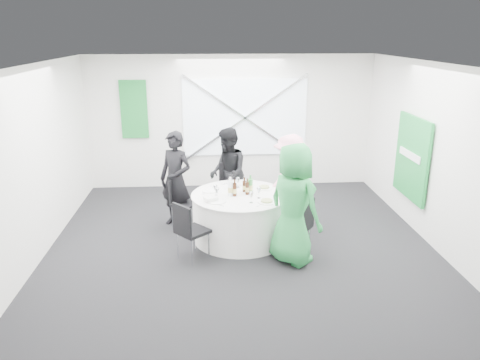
{
  "coord_description": "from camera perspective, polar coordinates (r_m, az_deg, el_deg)",
  "views": [
    {
      "loc": [
        -0.5,
        -6.81,
        3.24
      ],
      "look_at": [
        0.0,
        0.2,
        1.0
      ],
      "focal_mm": 35.0,
      "sensor_mm": 36.0,
      "label": 1
    }
  ],
  "objects": [
    {
      "name": "fork_d",
      "position": [
        7.99,
        0.6,
        -0.38
      ],
      "size": [
        0.15,
        0.03,
        0.01
      ],
      "primitive_type": "cube",
      "rotation": [
        0.0,
        0.0,
        1.65
      ],
      "color": "silver",
      "rests_on": "banquet_table"
    },
    {
      "name": "chair_front_right",
      "position": [
        7.06,
        7.41,
        -5.18
      ],
      "size": [
        0.56,
        0.56,
        0.88
      ],
      "rotation": [
        0.0,
        0.0,
        4.07
      ],
      "color": "black",
      "rests_on": "floor"
    },
    {
      "name": "knife_d",
      "position": [
        7.95,
        -1.77,
        -0.49
      ],
      "size": [
        0.15,
        0.03,
        0.01
      ],
      "primitive_type": "cube",
      "rotation": [
        0.0,
        0.0,
        1.64
      ],
      "color": "silver",
      "rests_on": "banquet_table"
    },
    {
      "name": "green_sign",
      "position": [
        8.42,
        20.2,
        2.55
      ],
      "size": [
        0.05,
        1.2,
        1.4
      ],
      "primitive_type": "cube",
      "color": "#198A36",
      "rests_on": "wall_right"
    },
    {
      "name": "napkin",
      "position": [
        7.15,
        -3.58,
        -2.3
      ],
      "size": [
        0.23,
        0.21,
        0.05
      ],
      "primitive_type": "cube",
      "rotation": [
        0.0,
        0.0,
        0.49
      ],
      "color": "white",
      "rests_on": "plate_front_left"
    },
    {
      "name": "floor",
      "position": [
        7.56,
        0.11,
        -7.71
      ],
      "size": [
        6.0,
        6.0,
        0.0
      ],
      "primitive_type": "plane",
      "color": "black",
      "rests_on": "ground"
    },
    {
      "name": "fork_b",
      "position": [
        7.81,
        -3.23,
        -0.83
      ],
      "size": [
        0.08,
        0.14,
        0.01
      ],
      "primitive_type": "cube",
      "rotation": [
        0.0,
        0.0,
        2.67
      ],
      "color": "silver",
      "rests_on": "banquet_table"
    },
    {
      "name": "wine_glass_f",
      "position": [
        7.05,
        1.38,
        -1.83
      ],
      "size": [
        0.07,
        0.07,
        0.17
      ],
      "color": "white",
      "rests_on": "banquet_table"
    },
    {
      "name": "knife_c",
      "position": [
        6.99,
        -2.41,
        -3.09
      ],
      "size": [
        0.1,
        0.13,
        0.01
      ],
      "primitive_type": "cube",
      "rotation": [
        0.0,
        0.0,
        -2.48
      ],
      "color": "silver",
      "rests_on": "banquet_table"
    },
    {
      "name": "green_water_bottle",
      "position": [
        7.47,
        1.27,
        -0.75
      ],
      "size": [
        0.08,
        0.08,
        0.3
      ],
      "color": "green",
      "rests_on": "banquet_table"
    },
    {
      "name": "fork_a",
      "position": [
        6.99,
        2.44,
        -3.08
      ],
      "size": [
        0.12,
        0.12,
        0.01
      ],
      "primitive_type": "cube",
      "rotation": [
        0.0,
        0.0,
        -0.8
      ],
      "color": "silver",
      "rests_on": "banquet_table"
    },
    {
      "name": "plate_back_left",
      "position": [
        7.61,
        -3.71,
        -1.32
      ],
      "size": [
        0.25,
        0.25,
        0.01
      ],
      "color": "white",
      "rests_on": "banquet_table"
    },
    {
      "name": "window_brace_a",
      "position": [
        9.91,
        0.62,
        7.58
      ],
      "size": [
        2.63,
        0.05,
        1.84
      ],
      "primitive_type": "cube",
      "rotation": [
        0.0,
        0.97,
        0.0
      ],
      "color": "silver",
      "rests_on": "window_panel"
    },
    {
      "name": "knife_a",
      "position": [
        7.26,
        4.2,
        -2.31
      ],
      "size": [
        0.11,
        0.12,
        0.01
      ],
      "primitive_type": "cube",
      "rotation": [
        0.0,
        0.0,
        -0.77
      ],
      "color": "silver",
      "rests_on": "banquet_table"
    },
    {
      "name": "plate_front_right",
      "position": [
        7.11,
        3.28,
        -2.62
      ],
      "size": [
        0.27,
        0.27,
        0.04
      ],
      "color": "white",
      "rests_on": "banquet_table"
    },
    {
      "name": "person_man_back",
      "position": [
        8.4,
        -1.49,
        0.89
      ],
      "size": [
        0.54,
        0.84,
        1.63
      ],
      "primitive_type": "imported",
      "rotation": [
        0.0,
        0.0,
        -1.43
      ],
      "color": "black",
      "rests_on": "floor"
    },
    {
      "name": "wine_glass_b",
      "position": [
        7.37,
        -3.02,
        -0.99
      ],
      "size": [
        0.07,
        0.07,
        0.17
      ],
      "color": "white",
      "rests_on": "banquet_table"
    },
    {
      "name": "chair_back",
      "position": [
        8.49,
        -1.06,
        -0.65
      ],
      "size": [
        0.47,
        0.48,
        0.97
      ],
      "rotation": [
        0.0,
        0.0,
        0.08
      ],
      "color": "black",
      "rests_on": "floor"
    },
    {
      "name": "wine_glass_c",
      "position": [
        7.25,
        2.32,
        -1.28
      ],
      "size": [
        0.07,
        0.07,
        0.17
      ],
      "color": "white",
      "rests_on": "banquet_table"
    },
    {
      "name": "fork_c",
      "position": [
        7.18,
        -3.91,
        -2.54
      ],
      "size": [
        0.12,
        0.12,
        0.01
      ],
      "primitive_type": "cube",
      "rotation": [
        0.0,
        0.0,
        -2.36
      ],
      "color": "silver",
      "rests_on": "banquet_table"
    },
    {
      "name": "wine_glass_d",
      "position": [
        7.24,
        -2.84,
        -1.33
      ],
      "size": [
        0.07,
        0.07,
        0.17
      ],
      "color": "white",
      "rests_on": "banquet_table"
    },
    {
      "name": "plate_front_left",
      "position": [
        7.13,
        -2.82,
        -2.62
      ],
      "size": [
        0.28,
        0.28,
        0.01
      ],
      "color": "white",
      "rests_on": "banquet_table"
    },
    {
      "name": "wall_back",
      "position": [
        9.99,
        -1.15,
        7.07
      ],
      "size": [
        6.0,
        0.0,
        6.0
      ],
      "primitive_type": "plane",
      "rotation": [
        1.57,
        0.0,
        0.0
      ],
      "color": "silver",
      "rests_on": "floor"
    },
    {
      "name": "window_panel",
      "position": [
        9.95,
        0.6,
        7.62
      ],
      "size": [
        2.6,
        0.03,
        1.6
      ],
      "primitive_type": "cube",
      "color": "white",
      "rests_on": "wall_back"
    },
    {
      "name": "beer_bottle_a",
      "position": [
        7.4,
        -1.05,
        -1.13
      ],
      "size": [
        0.06,
        0.06,
        0.25
      ],
      "color": "#3C1B0A",
      "rests_on": "banquet_table"
    },
    {
      "name": "person_man_back_left",
      "position": [
        8.05,
        -7.83,
        0.08
      ],
      "size": [
        0.72,
        0.65,
        1.66
      ],
      "primitive_type": "imported",
      "rotation": [
        0.0,
        0.0,
        -0.55
      ],
      "color": "black",
      "rests_on": "floor"
    },
    {
      "name": "banquet_table",
      "position": [
        7.59,
        0.0,
        -4.46
      ],
      "size": [
        1.56,
        1.56,
        0.76
      ],
      "color": "white",
      "rests_on": "floor"
    },
    {
      "name": "person_woman_pink",
      "position": [
        8.1,
        6.1,
        0.02
      ],
      "size": [
        1.13,
        0.96,
        1.59
      ],
      "primitive_type": "imported",
      "rotation": [
        0.0,
        0.0,
        -2.57
      ],
      "color": "pink",
      "rests_on": "floor"
    },
    {
      "name": "ceiling",
      "position": [
        6.84,
        0.12,
        13.99
      ],
      "size": [
        6.0,
        6.0,
        0.0
      ],
      "primitive_type": "plane",
      "rotation": [
        3.14,
        0.0,
        0.0
      ],
      "color": "white",
      "rests_on": "wall_back"
    },
    {
      "name": "knife_b",
      "position": [
        7.54,
        -4.35,
        -1.56
      ],
      "size": [
        0.08,
        0.14,
        0.01
      ],
      "primitive_type": "cube",
      "rotation": [
        0.0,
        0.0,
        2.65
      ],
      "color": "silver",
      "rests_on": "banquet_table"
    },
    {
      "name": "wall_left",
      "position": [
        7.48,
        -23.47,
        1.96
      ],
      "size": [
        0.0,
        6.0,
        6.0
      ],
      "primitive_type": "plane",
      "rotation": [
        1.57,
        0.0,
        1.57
      ],
      "color": "silver",
      "rests_on": "floor"
    },
    {
      "name": "wall_right",
      "position": [
        7.87,
        22.48,
        2.8
      ],
      "size": [
        0.0,
        6.0,
        6.0
      ],
      "primitive_type": "plane",
      "rotation": [
        1.57,
        0.0,
        -1.57
      ],
      "color": "silver",
      "rests_on": "floor"
    },
    {
      "name": "plate_back",
      "position": [
        7.97,
        -0.36,
        -0.39
      ],
      "size": [
        0.28,
        0.28,
        0.01
      ],
      "color": "white",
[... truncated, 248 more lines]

